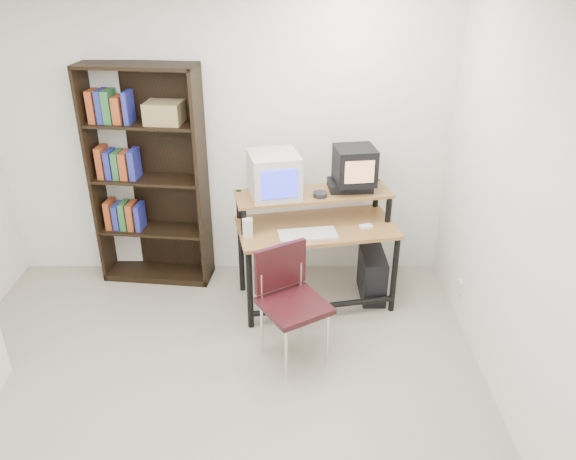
{
  "coord_description": "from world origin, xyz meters",
  "views": [
    {
      "loc": [
        0.56,
        -2.78,
        2.82
      ],
      "look_at": [
        0.56,
        1.1,
        0.85
      ],
      "focal_mm": 35.0,
      "sensor_mm": 36.0,
      "label": 1
    }
  ],
  "objects_px": {
    "computer_desk": "(316,228)",
    "crt_tv": "(355,165)",
    "bookshelf": "(149,176)",
    "crt_monitor": "(274,176)",
    "pc_tower": "(372,275)",
    "school_chair": "(289,292)"
  },
  "relations": [
    {
      "from": "crt_tv",
      "to": "bookshelf",
      "type": "height_order",
      "value": "bookshelf"
    },
    {
      "from": "crt_monitor",
      "to": "school_chair",
      "type": "relative_size",
      "value": 0.53
    },
    {
      "from": "crt_monitor",
      "to": "pc_tower",
      "type": "relative_size",
      "value": 1.04
    },
    {
      "from": "school_chair",
      "to": "bookshelf",
      "type": "bearing_deg",
      "value": 105.64
    },
    {
      "from": "crt_monitor",
      "to": "bookshelf",
      "type": "xyz_separation_m",
      "value": [
        -1.11,
        0.37,
        -0.15
      ]
    },
    {
      "from": "crt_tv",
      "to": "school_chair",
      "type": "relative_size",
      "value": 0.41
    },
    {
      "from": "school_chair",
      "to": "computer_desk",
      "type": "bearing_deg",
      "value": 42.29
    },
    {
      "from": "computer_desk",
      "to": "crt_tv",
      "type": "bearing_deg",
      "value": 15.81
    },
    {
      "from": "pc_tower",
      "to": "bookshelf",
      "type": "height_order",
      "value": "bookshelf"
    },
    {
      "from": "crt_tv",
      "to": "pc_tower",
      "type": "xyz_separation_m",
      "value": [
        0.2,
        -0.11,
        -0.99
      ]
    },
    {
      "from": "computer_desk",
      "to": "crt_monitor",
      "type": "xyz_separation_m",
      "value": [
        -0.35,
        0.05,
        0.46
      ]
    },
    {
      "from": "computer_desk",
      "to": "crt_tv",
      "type": "distance_m",
      "value": 0.62
    },
    {
      "from": "school_chair",
      "to": "pc_tower",
      "type": "bearing_deg",
      "value": 16.47
    },
    {
      "from": "computer_desk",
      "to": "pc_tower",
      "type": "xyz_separation_m",
      "value": [
        0.51,
        0.06,
        -0.49
      ]
    },
    {
      "from": "computer_desk",
      "to": "crt_monitor",
      "type": "relative_size",
      "value": 2.99
    },
    {
      "from": "crt_tv",
      "to": "computer_desk",
      "type": "bearing_deg",
      "value": -161.05
    },
    {
      "from": "pc_tower",
      "to": "bookshelf",
      "type": "bearing_deg",
      "value": 168.4
    },
    {
      "from": "crt_monitor",
      "to": "school_chair",
      "type": "height_order",
      "value": "crt_monitor"
    },
    {
      "from": "crt_monitor",
      "to": "bookshelf",
      "type": "distance_m",
      "value": 1.18
    },
    {
      "from": "pc_tower",
      "to": "crt_tv",
      "type": "bearing_deg",
      "value": 150.63
    },
    {
      "from": "bookshelf",
      "to": "computer_desk",
      "type": "bearing_deg",
      "value": -9.42
    },
    {
      "from": "crt_monitor",
      "to": "school_chair",
      "type": "xyz_separation_m",
      "value": [
        0.12,
        -0.8,
        -0.61
      ]
    }
  ]
}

